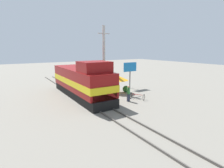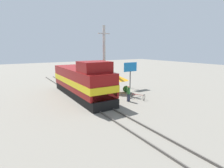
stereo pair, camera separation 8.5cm
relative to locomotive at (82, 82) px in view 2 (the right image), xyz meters
name	(u,v)px [view 2 (the right image)]	position (x,y,z in m)	size (l,w,h in m)	color
ground_plane	(89,101)	(0.00, -1.88, -1.89)	(120.00, 120.00, 0.00)	slate
rail_near	(83,101)	(-0.72, -1.88, -1.81)	(0.08, 39.49, 0.15)	#4C4742
rail_far	(95,99)	(0.72, -1.88, -1.81)	(0.08, 39.49, 0.15)	#4C4742
locomotive	(82,82)	(0.00, 0.00, 0.00)	(3.15, 12.47, 4.54)	black
utility_pole	(104,58)	(4.08, 1.85, 2.61)	(1.80, 0.39, 8.86)	#B2B2AD
vendor_umbrella	(119,78)	(4.98, -0.51, 0.09)	(2.53, 2.53, 2.26)	#4C4C4C
billboard_sign	(130,69)	(7.92, 0.87, 1.04)	(2.29, 0.12, 3.83)	#595959
shrub_cluster	(126,89)	(5.94, -0.85, -1.44)	(0.89, 0.89, 0.89)	#236028
person_bystander	(129,93)	(3.65, -4.39, -0.91)	(0.34, 0.34, 1.79)	#2D3347
bicycle	(137,96)	(5.07, -4.24, -1.53)	(1.40, 1.78, 0.70)	black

